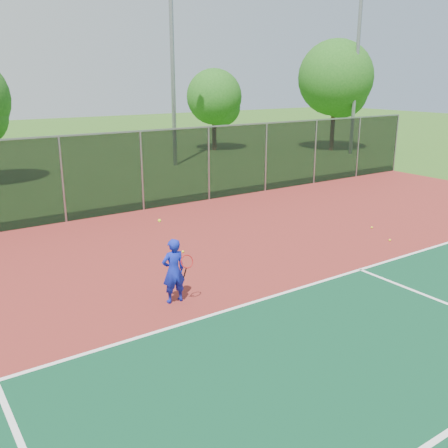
% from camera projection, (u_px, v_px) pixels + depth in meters
% --- Properties ---
extents(ground, '(120.00, 120.00, 0.00)m').
position_uv_depth(ground, '(410.00, 339.00, 9.75)').
color(ground, '#2B5919').
rests_on(ground, ground).
extents(court_apron, '(30.00, 20.00, 0.02)m').
position_uv_depth(court_apron, '(335.00, 302.00, 11.33)').
color(court_apron, maroon).
rests_on(court_apron, ground).
extents(fence_back, '(30.00, 0.06, 3.03)m').
position_uv_depth(fence_back, '(142.00, 170.00, 18.83)').
color(fence_back, black).
rests_on(fence_back, court_apron).
extents(tennis_player, '(0.59, 0.61, 1.97)m').
position_uv_depth(tennis_player, '(174.00, 271.00, 11.12)').
color(tennis_player, '#121FA9').
rests_on(tennis_player, court_apron).
extents(practice_ball_2, '(0.07, 0.07, 0.07)m').
position_uv_depth(practice_ball_2, '(372.00, 227.00, 16.83)').
color(practice_ball_2, '#E0F01B').
rests_on(practice_ball_2, court_apron).
extents(practice_ball_3, '(0.07, 0.07, 0.07)m').
position_uv_depth(practice_ball_3, '(183.00, 252.00, 14.49)').
color(practice_ball_3, '#E0F01B').
rests_on(practice_ball_3, court_apron).
extents(practice_ball_6, '(0.07, 0.07, 0.07)m').
position_uv_depth(practice_ball_6, '(390.00, 240.00, 15.52)').
color(practice_ball_6, '#E0F01B').
rests_on(practice_ball_6, court_apron).
extents(floodlight_n, '(0.90, 0.40, 11.42)m').
position_uv_depth(floodlight_n, '(172.00, 48.00, 27.33)').
color(floodlight_n, gray).
rests_on(floodlight_n, ground).
extents(floodlight_ne, '(0.90, 0.40, 11.42)m').
position_uv_depth(floodlight_ne, '(358.00, 52.00, 31.76)').
color(floodlight_ne, gray).
rests_on(floodlight_ne, ground).
extents(tree_back_mid, '(3.78, 3.78, 5.56)m').
position_uv_depth(tree_back_mid, '(216.00, 99.00, 34.23)').
color(tree_back_mid, '#342312').
rests_on(tree_back_mid, ground).
extents(tree_back_right, '(5.08, 5.08, 7.46)m').
position_uv_depth(tree_back_right, '(337.00, 81.00, 33.90)').
color(tree_back_right, '#342312').
rests_on(tree_back_right, ground).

